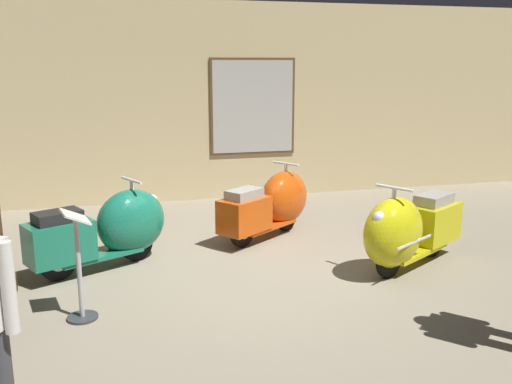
{
  "coord_description": "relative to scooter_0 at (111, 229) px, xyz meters",
  "views": [
    {
      "loc": [
        -1.48,
        -5.45,
        2.27
      ],
      "look_at": [
        0.14,
        0.92,
        0.76
      ],
      "focal_mm": 38.93,
      "sensor_mm": 36.0,
      "label": 1
    }
  ],
  "objects": [
    {
      "name": "scooter_1",
      "position": [
        2.11,
        0.69,
        -0.01
      ],
      "size": [
        1.54,
        1.3,
        0.97
      ],
      "rotation": [
        0.0,
        0.0,
        0.63
      ],
      "color": "black",
      "rests_on": "ground"
    },
    {
      "name": "scooter_2",
      "position": [
        3.21,
        -0.91,
        0.01
      ],
      "size": [
        1.66,
        1.25,
        1.01
      ],
      "rotation": [
        0.0,
        0.0,
        -2.61
      ],
      "color": "black",
      "rests_on": "ground"
    },
    {
      "name": "info_stanchion",
      "position": [
        -0.27,
        -1.33,
        -0.02
      ],
      "size": [
        0.29,
        0.36,
        1.03
      ],
      "color": "#333338",
      "rests_on": "ground"
    },
    {
      "name": "showroom_back_wall",
      "position": [
        1.6,
        3.07,
        1.19
      ],
      "size": [
        18.0,
        0.24,
        3.29
      ],
      "color": "#CCB784",
      "rests_on": "ground"
    },
    {
      "name": "ground_plane",
      "position": [
        1.59,
        -0.82,
        -0.45
      ],
      "size": [
        60.0,
        60.0,
        0.0
      ],
      "primitive_type": "plane",
      "color": "gray"
    },
    {
      "name": "scooter_0",
      "position": [
        0.0,
        0.0,
        0.0
      ],
      "size": [
        1.65,
        1.14,
        0.99
      ],
      "rotation": [
        0.0,
        0.0,
        0.47
      ],
      "color": "black",
      "rests_on": "ground"
    }
  ]
}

